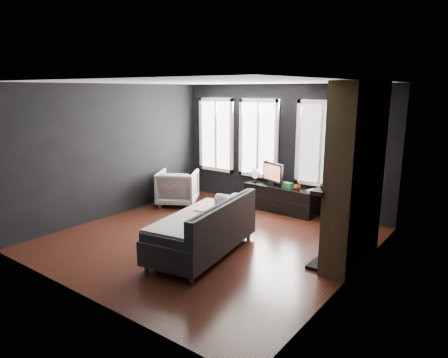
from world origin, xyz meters
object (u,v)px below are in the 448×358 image
Objects in this scene: armchair at (178,186)px; mug at (297,187)px; sofa at (202,226)px; monitor at (273,172)px; mantel_vase at (350,170)px; book at (309,184)px; media_console at (281,198)px.

mug is at bearing 168.83° from armchair.
sofa is 2.80m from monitor.
sofa is 10.09× the size of mantel_vase.
armchair is 1.41× the size of monitor.
mantel_vase reaches higher than book.
monitor reaches higher than book.
armchair reaches higher than book.
monitor is 2.44m from mantel_vase.
media_console is at bearing 23.95° from monitor.
book is at bearing 27.23° from mug.
sofa is 16.40× the size of mug.
armchair is at bearing -153.47° from media_console.
media_console is (2.14, 0.97, -0.16)m from armchair.
monitor is (1.93, 0.96, 0.40)m from armchair.
armchair is (-2.24, 1.80, -0.02)m from sofa.
mug is at bearing 74.19° from sofa.
mug is (2.55, 0.89, 0.18)m from armchair.
sofa is 2.72m from mug.
armchair is 4.10m from mantel_vase.
media_console is 2.45m from mantel_vase.
mantel_vase is at bearing 32.62° from sofa.
mug is at bearing -8.13° from media_console.
mug is 0.25m from book.
monitor is at bearing 150.39° from mantel_vase.
mantel_vase reaches higher than media_console.
monitor is (-0.21, -0.01, 0.55)m from media_console.
media_console is 0.54m from mug.
mug is 1.97m from mantel_vase.
sofa is 2.41× the size of armchair.
mantel_vase reaches higher than mug.
media_console is 0.74m from book.
mug is at bearing -152.77° from book.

